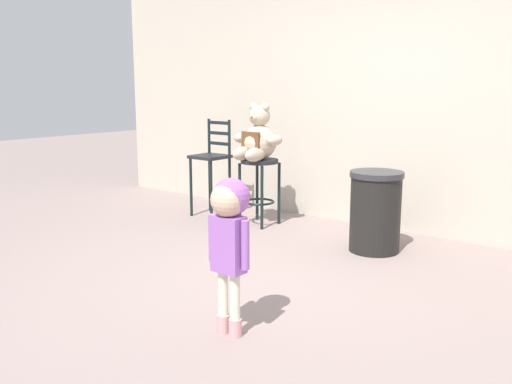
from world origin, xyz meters
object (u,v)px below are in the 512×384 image
Objects in this scene: trash_bin at (375,211)px; bar_chair_empty at (212,162)px; teddy_bear at (258,139)px; child_walking at (229,223)px; bar_stool_with_teddy at (259,178)px.

trash_bin is 2.13m from bar_chair_empty.
teddy_bear reaches higher than trash_bin.
bar_chair_empty reaches higher than trash_bin.
teddy_bear is 0.62× the size of child_walking.
bar_stool_with_teddy is 1.20× the size of teddy_bear.
bar_chair_empty is at bearing 29.45° from child_walking.
bar_stool_with_teddy is at bearing 90.00° from teddy_bear.
teddy_bear is at bearing -3.17° from bar_chair_empty.
bar_stool_with_teddy is 0.74× the size of child_walking.
trash_bin is at bearing -3.50° from bar_chair_empty.
trash_bin reaches higher than bar_stool_with_teddy.
child_walking is at bearing -55.64° from bar_stool_with_teddy.
teddy_bear is 0.76m from bar_chair_empty.
teddy_bear reaches higher than child_walking.
child_walking is at bearing -45.20° from bar_chair_empty.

